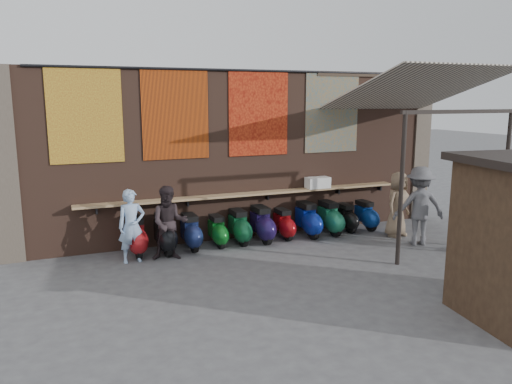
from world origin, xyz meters
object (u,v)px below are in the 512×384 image
(shopper_tan, at_px, (397,204))
(shelf_box, at_px, (318,183))
(scooter_stool_7, at_px, (308,220))
(shopper_navy, at_px, (460,217))
(scooter_stool_3, at_px, (218,231))
(scooter_stool_8, at_px, (330,218))
(scooter_stool_6, at_px, (284,224))
(diner_left, at_px, (132,226))
(scooter_stool_0, at_px, (136,236))
(diner_right, at_px, (169,223))
(scooter_stool_9, at_px, (346,218))
(scooter_stool_5, at_px, (262,225))
(scooter_stool_10, at_px, (366,215))
(scooter_stool_1, at_px, (165,234))
(shopper_grey, at_px, (419,206))
(scooter_stool_2, at_px, (191,232))
(scooter_stool_4, at_px, (239,227))

(shopper_tan, bearing_deg, shelf_box, 121.35)
(scooter_stool_7, xyz_separation_m, shopper_navy, (2.54, -2.33, 0.36))
(scooter_stool_3, xyz_separation_m, shopper_tan, (4.34, -0.85, 0.45))
(scooter_stool_8, distance_m, shopper_tan, 1.67)
(scooter_stool_6, bearing_deg, diner_left, -173.92)
(scooter_stool_3, bearing_deg, scooter_stool_0, 178.99)
(diner_right, bearing_deg, scooter_stool_0, 150.32)
(scooter_stool_8, bearing_deg, scooter_stool_9, 10.16)
(scooter_stool_5, height_order, scooter_stool_7, scooter_stool_7)
(scooter_stool_9, height_order, scooter_stool_10, scooter_stool_10)
(scooter_stool_5, relative_size, scooter_stool_10, 1.15)
(scooter_stool_1, bearing_deg, shopper_grey, -15.67)
(shopper_grey, bearing_deg, scooter_stool_9, -42.32)
(scooter_stool_0, bearing_deg, scooter_stool_1, -7.01)
(shelf_box, distance_m, scooter_stool_0, 4.66)
(scooter_stool_7, bearing_deg, scooter_stool_0, 178.72)
(shelf_box, distance_m, shopper_grey, 2.51)
(scooter_stool_10, bearing_deg, scooter_stool_6, -179.80)
(scooter_stool_1, distance_m, scooter_stool_8, 4.14)
(scooter_stool_0, height_order, shopper_navy, shopper_navy)
(scooter_stool_6, bearing_deg, shelf_box, 15.30)
(shelf_box, xyz_separation_m, scooter_stool_1, (-3.97, -0.33, -0.84))
(scooter_stool_9, bearing_deg, shopper_grey, -61.11)
(scooter_stool_7, relative_size, shopper_grey, 0.49)
(scooter_stool_10, bearing_deg, scooter_stool_5, -178.90)
(scooter_stool_9, xyz_separation_m, diner_left, (-5.43, -0.43, 0.42))
(scooter_stool_2, distance_m, diner_right, 0.87)
(scooter_stool_10, bearing_deg, shopper_navy, -71.13)
(scooter_stool_10, relative_size, shopper_tan, 0.48)
(diner_left, bearing_deg, scooter_stool_6, 1.84)
(scooter_stool_1, height_order, scooter_stool_4, scooter_stool_1)
(shopper_tan, bearing_deg, scooter_stool_0, 148.67)
(scooter_stool_10, height_order, diner_left, diner_left)
(scooter_stool_6, bearing_deg, scooter_stool_0, 179.31)
(shelf_box, xyz_separation_m, shopper_tan, (1.59, -1.14, -0.46))
(scooter_stool_9, relative_size, shopper_tan, 0.46)
(scooter_stool_1, xyz_separation_m, scooter_stool_7, (3.52, -0.02, -0.00))
(shopper_navy, bearing_deg, scooter_stool_4, -50.99)
(scooter_stool_5, height_order, scooter_stool_8, scooter_stool_5)
(scooter_stool_2, distance_m, scooter_stool_6, 2.30)
(scooter_stool_4, xyz_separation_m, shopper_navy, (4.31, -2.39, 0.38))
(diner_right, bearing_deg, shopper_tan, 8.41)
(scooter_stool_10, bearing_deg, scooter_stool_9, 176.72)
(scooter_stool_4, xyz_separation_m, diner_right, (-1.74, -0.52, 0.39))
(shopper_tan, bearing_deg, diner_left, 152.70)
(scooter_stool_4, distance_m, scooter_stool_8, 2.39)
(scooter_stool_1, bearing_deg, scooter_stool_3, 1.99)
(scooter_stool_4, distance_m, shopper_navy, 4.94)
(shopper_tan, bearing_deg, diner_right, 153.36)
(scooter_stool_2, distance_m, shopper_navy, 5.97)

